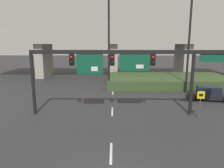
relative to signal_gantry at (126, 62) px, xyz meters
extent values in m
cube|color=silver|center=(-1.13, -6.55, -4.46)|extent=(0.14, 2.40, 0.01)
cube|color=silver|center=(-1.13, 0.65, -4.46)|extent=(0.14, 2.40, 0.01)
cube|color=silver|center=(-1.13, 7.85, -4.46)|extent=(0.14, 2.40, 0.01)
cube|color=silver|center=(-1.13, 15.05, -4.46)|extent=(0.14, 2.40, 0.01)
cube|color=silver|center=(-1.13, 22.26, -4.46)|extent=(0.14, 2.40, 0.01)
cylinder|color=black|center=(-7.77, 0.02, -1.74)|extent=(0.28, 0.28, 5.45)
cylinder|color=black|center=(5.52, 0.02, -1.74)|extent=(0.28, 0.28, 5.45)
cube|color=black|center=(0.63, 0.02, 0.83)|extent=(16.80, 0.32, 0.32)
cube|color=black|center=(-4.45, 0.02, 0.19)|extent=(0.40, 0.28, 0.95)
sphere|color=red|center=(-4.45, -0.15, 0.41)|extent=(0.22, 0.22, 0.22)
sphere|color=black|center=(-4.45, -0.15, -0.02)|extent=(0.22, 0.22, 0.22)
cube|color=black|center=(-1.13, 0.02, 0.19)|extent=(0.40, 0.28, 0.95)
sphere|color=red|center=(-1.13, -0.15, 0.41)|extent=(0.22, 0.22, 0.22)
sphere|color=black|center=(-1.13, -0.15, -0.02)|extent=(0.22, 0.22, 0.22)
cube|color=black|center=(2.20, 0.02, 0.19)|extent=(0.40, 0.28, 0.95)
sphere|color=red|center=(2.20, -0.15, 0.41)|extent=(0.22, 0.22, 0.22)
sphere|color=black|center=(2.20, -0.15, -0.02)|extent=(0.22, 0.22, 0.22)
cube|color=#0F4C33|center=(-2.95, -0.08, -0.16)|extent=(2.17, 0.08, 1.66)
cube|color=white|center=(-2.57, -0.13, -0.54)|extent=(0.54, 0.03, 0.37)
cube|color=#0F4C33|center=(0.70, -0.08, -0.03)|extent=(2.46, 0.08, 1.39)
cube|color=white|center=(1.13, -0.13, -0.34)|extent=(0.61, 0.03, 0.31)
cube|color=#0F4C33|center=(7.45, -0.04, 0.35)|extent=(2.91, 0.07, 0.64)
cylinder|color=#4C4C4C|center=(5.94, -0.95, -3.31)|extent=(0.08, 0.08, 2.31)
cube|color=yellow|center=(5.94, -1.00, -2.50)|extent=(0.60, 0.03, 0.60)
cube|color=black|center=(5.94, -1.01, -2.50)|extent=(0.33, 0.01, 0.21)
cylinder|color=black|center=(7.68, 7.87, 1.76)|extent=(0.24, 0.24, 12.43)
cylinder|color=black|center=(-1.61, 8.93, 4.24)|extent=(0.24, 0.24, 17.39)
cube|color=#A39E93|center=(-1.13, 19.92, 2.14)|extent=(42.25, 7.40, 1.99)
cube|color=#A39E93|center=(-1.13, 16.42, 3.59)|extent=(42.25, 0.40, 0.90)
cube|color=#A39E93|center=(-13.10, 19.92, -1.66)|extent=(1.40, 5.92, 5.60)
cube|color=#A39E93|center=(-1.13, 19.92, -1.66)|extent=(1.40, 5.92, 5.60)
cube|color=#A39E93|center=(10.85, 19.92, -1.66)|extent=(1.40, 5.92, 5.60)
cube|color=#384C28|center=(6.50, 12.38, -3.85)|extent=(16.62, 8.17, 1.23)
cube|color=black|center=(9.19, 4.67, -4.00)|extent=(4.66, 2.75, 0.60)
cube|color=black|center=(9.02, 4.70, -3.35)|extent=(2.57, 2.13, 0.70)
cylinder|color=black|center=(10.68, 5.20, -4.14)|extent=(0.67, 0.35, 0.64)
cylinder|color=black|center=(8.03, 5.76, -4.14)|extent=(0.67, 0.35, 0.64)
cylinder|color=black|center=(7.69, 4.13, -4.14)|extent=(0.67, 0.35, 0.64)
camera|label=1|loc=(-0.96, -17.85, 1.81)|focal=35.00mm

